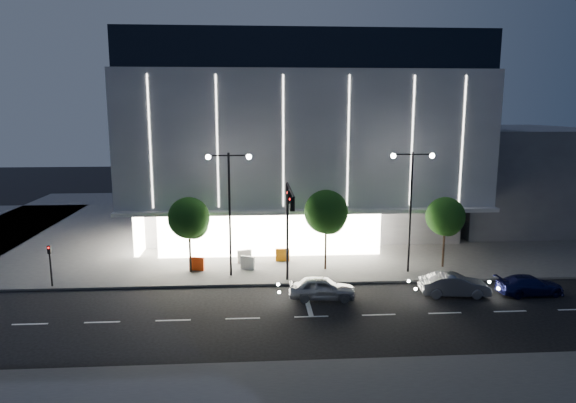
# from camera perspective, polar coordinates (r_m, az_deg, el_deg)

# --- Properties ---
(ground) EXTENTS (160.00, 160.00, 0.00)m
(ground) POSITION_cam_1_polar(r_m,az_deg,el_deg) (32.01, -1.33, -11.72)
(ground) COLOR black
(ground) RESTS_ON ground
(sidewalk_museum) EXTENTS (70.00, 40.00, 0.15)m
(sidewalk_museum) POSITION_cam_1_polar(r_m,az_deg,el_deg) (55.32, 2.77, -2.18)
(sidewalk_museum) COLOR #474747
(sidewalk_museum) RESTS_ON ground
(museum) EXTENTS (30.00, 25.80, 18.00)m
(museum) POSITION_cam_1_polar(r_m,az_deg,el_deg) (52.21, 0.85, 7.29)
(museum) COLOR #4C4C51
(museum) RESTS_ON ground
(annex_building) EXTENTS (16.00, 20.00, 10.00)m
(annex_building) POSITION_cam_1_polar(r_m,az_deg,el_deg) (60.58, 22.98, 2.83)
(annex_building) COLOR #4C4C51
(annex_building) RESTS_ON ground
(traffic_mast) EXTENTS (0.33, 5.89, 7.07)m
(traffic_mast) POSITION_cam_1_polar(r_m,az_deg,el_deg) (33.80, 0.08, -1.61)
(traffic_mast) COLOR black
(traffic_mast) RESTS_ON ground
(street_lamp_west) EXTENTS (3.16, 0.36, 9.00)m
(street_lamp_west) POSITION_cam_1_polar(r_m,az_deg,el_deg) (36.21, -6.53, 0.62)
(street_lamp_west) COLOR black
(street_lamp_west) RESTS_ON ground
(street_lamp_east) EXTENTS (3.16, 0.36, 9.00)m
(street_lamp_east) POSITION_cam_1_polar(r_m,az_deg,el_deg) (37.87, 13.52, 0.82)
(street_lamp_east) COLOR black
(street_lamp_east) RESTS_ON ground
(ped_signal_far) EXTENTS (0.22, 0.24, 3.00)m
(ped_signal_far) POSITION_cam_1_polar(r_m,az_deg,el_deg) (38.18, -24.91, -6.05)
(ped_signal_far) COLOR black
(ped_signal_far) RESTS_ON ground
(tree_left) EXTENTS (3.02, 3.02, 5.72)m
(tree_left) POSITION_cam_1_polar(r_m,az_deg,el_deg) (37.83, -10.91, -2.05)
(tree_left) COLOR black
(tree_left) RESTS_ON ground
(tree_mid) EXTENTS (3.25, 3.25, 6.15)m
(tree_mid) POSITION_cam_1_polar(r_m,az_deg,el_deg) (37.84, 4.28, -1.43)
(tree_mid) COLOR black
(tree_mid) RESTS_ON ground
(tree_right) EXTENTS (2.91, 2.91, 5.51)m
(tree_right) POSITION_cam_1_polar(r_m,az_deg,el_deg) (40.18, 17.09, -1.82)
(tree_right) COLOR black
(tree_right) RESTS_ON ground
(car_lead) EXTENTS (4.39, 2.06, 1.45)m
(car_lead) POSITION_cam_1_polar(r_m,az_deg,el_deg) (33.19, 3.82, -9.58)
(car_lead) COLOR #A0A4A8
(car_lead) RESTS_ON ground
(car_second) EXTENTS (4.53, 1.89, 1.46)m
(car_second) POSITION_cam_1_polar(r_m,az_deg,el_deg) (35.38, 17.98, -8.80)
(car_second) COLOR gray
(car_second) RESTS_ON ground
(car_third) EXTENTS (4.41, 1.95, 1.26)m
(car_third) POSITION_cam_1_polar(r_m,az_deg,el_deg) (37.44, 25.26, -8.40)
(car_third) COLOR #14164C
(car_third) RESTS_ON ground
(barrier_a) EXTENTS (1.13, 0.48, 1.00)m
(barrier_a) POSITION_cam_1_polar(r_m,az_deg,el_deg) (38.91, -10.11, -6.83)
(barrier_a) COLOR #FF410E
(barrier_a) RESTS_ON sidewalk_museum
(barrier_b) EXTENTS (1.11, 0.68, 1.00)m
(barrier_b) POSITION_cam_1_polar(r_m,az_deg,el_deg) (38.71, -4.50, -6.79)
(barrier_b) COLOR silver
(barrier_b) RESTS_ON sidewalk_museum
(barrier_c) EXTENTS (1.10, 0.25, 1.00)m
(barrier_c) POSITION_cam_1_polar(r_m,az_deg,el_deg) (40.59, -0.61, -5.95)
(barrier_c) COLOR orange
(barrier_c) RESTS_ON sidewalk_museum
(barrier_d) EXTENTS (1.12, 0.57, 1.00)m
(barrier_d) POSITION_cam_1_polar(r_m,az_deg,el_deg) (40.35, -4.86, -6.08)
(barrier_d) COLOR beige
(barrier_d) RESTS_ON sidewalk_museum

